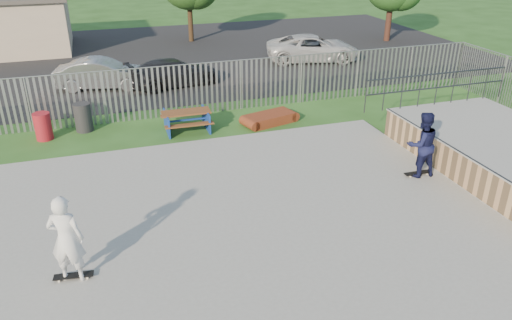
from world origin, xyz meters
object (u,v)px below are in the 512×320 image
object	(u,v)px
funbox	(270,119)
trash_bin_grey	(83,117)
car_dark	(174,73)
car_silver	(102,74)
trash_bin_red	(43,126)
car_white	(313,48)
picnic_table	(187,121)
skater_navy	(422,144)
skater_white	(66,239)

from	to	relation	value
funbox	trash_bin_grey	size ratio (longest dim) A/B	1.93
trash_bin_grey	car_dark	size ratio (longest dim) A/B	0.24
car_silver	trash_bin_red	bearing A→B (deg)	170.30
trash_bin_grey	car_dark	bearing A→B (deg)	48.03
trash_bin_grey	car_white	bearing A→B (deg)	29.34
picnic_table	car_silver	xyz separation A→B (m)	(-2.64, 6.17, 0.32)
car_white	picnic_table	bearing A→B (deg)	146.27
picnic_table	trash_bin_grey	distance (m)	3.71
funbox	trash_bin_grey	xyz separation A→B (m)	(-6.63, 1.35, 0.33)
trash_bin_grey	car_silver	bearing A→B (deg)	79.93
car_white	trash_bin_red	bearing A→B (deg)	131.53
trash_bin_red	car_silver	world-z (taller)	car_silver
car_dark	skater_navy	xyz separation A→B (m)	(5.18, -11.49, 0.49)
trash_bin_grey	skater_white	distance (m)	8.87
car_silver	skater_white	distance (m)	13.96
car_silver	car_white	size ratio (longest dim) A/B	0.82
trash_bin_grey	picnic_table	bearing A→B (deg)	-17.39
skater_white	skater_navy	bearing A→B (deg)	-151.54
trash_bin_grey	car_silver	xyz separation A→B (m)	(0.90, 5.06, 0.18)
picnic_table	car_dark	world-z (taller)	car_dark
skater_navy	skater_white	size ratio (longest dim) A/B	1.00
trash_bin_red	car_white	world-z (taller)	car_white
car_silver	skater_white	size ratio (longest dim) A/B	2.10
car_white	skater_navy	distance (m)	14.01
picnic_table	trash_bin_red	distance (m)	4.92
trash_bin_red	car_white	distance (m)	15.08
car_dark	trash_bin_red	bearing A→B (deg)	120.65
trash_bin_red	car_dark	world-z (taller)	car_dark
car_white	skater_navy	size ratio (longest dim) A/B	2.57
car_white	skater_white	world-z (taller)	skater_white
funbox	car_white	xyz separation A→B (m)	(5.34, 8.07, 0.53)
picnic_table	skater_white	xyz separation A→B (m)	(-3.86, -7.74, 0.75)
skater_navy	picnic_table	bearing A→B (deg)	-44.87
trash_bin_red	skater_white	xyz separation A→B (m)	(1.00, -8.45, 0.64)
picnic_table	trash_bin_red	size ratio (longest dim) A/B	1.83
funbox	skater_navy	world-z (taller)	skater_navy
funbox	trash_bin_red	xyz separation A→B (m)	(-7.96, 0.96, 0.30)
car_dark	skater_navy	distance (m)	12.61
funbox	car_dark	world-z (taller)	car_dark
trash_bin_red	skater_white	size ratio (longest dim) A/B	0.49
trash_bin_grey	car_white	distance (m)	13.72
picnic_table	car_dark	xyz separation A→B (m)	(0.49, 5.59, 0.26)
trash_bin_grey	skater_white	xyz separation A→B (m)	(-0.33, -8.85, 0.61)
trash_bin_red	car_silver	xyz separation A→B (m)	(2.23, 5.45, 0.21)
car_dark	car_white	distance (m)	8.25
funbox	car_dark	size ratio (longest dim) A/B	0.47
funbox	car_white	size ratio (longest dim) A/B	0.40
picnic_table	funbox	world-z (taller)	picnic_table
car_white	skater_white	bearing A→B (deg)	155.09
picnic_table	trash_bin_grey	size ratio (longest dim) A/B	1.69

